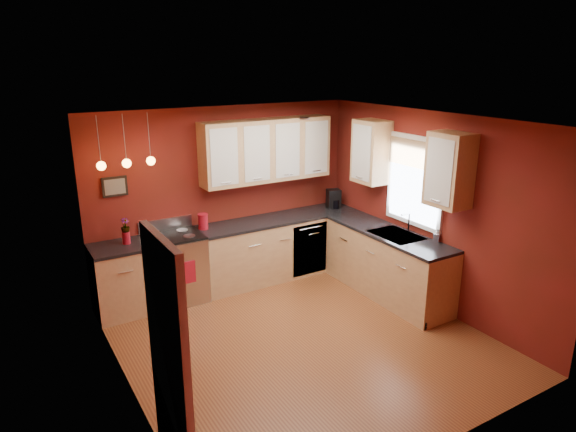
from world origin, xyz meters
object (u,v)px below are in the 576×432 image
sink (396,236)px  coffee_maker (334,199)px  red_canister (203,221)px  gas_range (175,268)px  soap_pump (437,236)px

sink → coffee_maker: bearing=88.4°
red_canister → sink: bearing=-36.3°
gas_range → coffee_maker: coffee_maker is taller
sink → coffee_maker: (0.04, 1.51, 0.16)m
coffee_maker → soap_pump: 2.01m
gas_range → sink: (2.62, -1.50, 0.43)m
red_canister → soap_pump: (2.40, -2.07, -0.02)m
sink → soap_pump: (0.25, -0.49, 0.11)m
red_canister → coffee_maker: 2.20m
gas_range → sink: 3.05m
gas_range → coffee_maker: (2.66, 0.01, 0.60)m
red_canister → coffee_maker: coffee_maker is taller
red_canister → gas_range: bearing=-170.5°
red_canister → soap_pump: 3.17m
sink → soap_pump: size_ratio=3.98×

